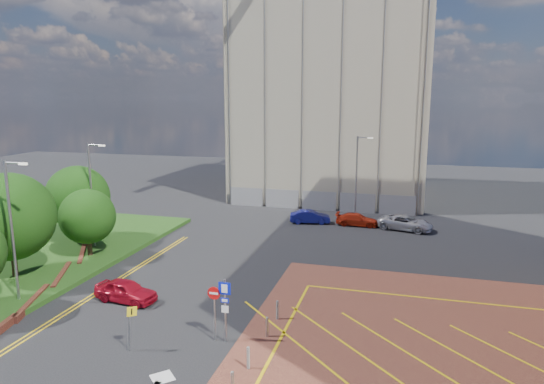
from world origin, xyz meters
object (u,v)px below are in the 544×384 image
at_px(sign_cluster, 221,304).
at_px(warning_sign, 130,323).
at_px(lamp_left_near, 12,225).
at_px(tree_d, 78,197).
at_px(car_red_back, 357,220).
at_px(car_red_left, 126,291).
at_px(lamp_back, 357,174).
at_px(tree_b, 9,217).
at_px(car_blue_back, 310,217).
at_px(car_silver_back, 405,223).
at_px(tree_c, 87,216).
at_px(lamp_left_far, 92,191).

distance_m(sign_cluster, warning_sign, 4.25).
bearing_deg(lamp_left_near, tree_d, 110.35).
relative_size(warning_sign, car_red_back, 0.58).
xyz_separation_m(warning_sign, car_red_left, (-3.35, 4.95, -0.79)).
bearing_deg(lamp_back, tree_b, -130.41).
height_order(tree_d, car_red_left, tree_d).
relative_size(car_blue_back, car_silver_back, 0.79).
xyz_separation_m(tree_b, car_red_left, (8.73, -1.04, -3.59)).
bearing_deg(lamp_left_near, tree_c, 97.69).
bearing_deg(lamp_back, tree_d, -143.91).
xyz_separation_m(tree_c, car_blue_back, (13.65, 14.38, -2.58)).
xyz_separation_m(tree_c, lamp_left_near, (1.08, -8.00, 1.47)).
bearing_deg(car_red_back, tree_d, 119.40).
xyz_separation_m(tree_b, lamp_left_near, (3.08, -3.00, 0.42)).
xyz_separation_m(lamp_left_near, car_blue_back, (12.57, 22.38, -4.04)).
distance_m(lamp_left_near, lamp_back, 30.80).
relative_size(lamp_left_far, sign_cluster, 2.50).
bearing_deg(car_red_back, car_silver_back, -94.69).
distance_m(lamp_left_near, warning_sign, 10.01).
height_order(sign_cluster, car_red_back, sign_cluster).
bearing_deg(tree_b, lamp_back, 49.59).
height_order(tree_d, sign_cluster, tree_d).
bearing_deg(car_red_left, tree_b, 90.34).
bearing_deg(tree_b, tree_c, 68.20).
bearing_deg(lamp_left_far, car_red_left, -46.43).
relative_size(tree_d, sign_cluster, 1.90).
distance_m(tree_d, car_silver_back, 27.92).
bearing_deg(tree_c, car_red_left, -41.91).
bearing_deg(lamp_left_far, tree_b, -98.77).
relative_size(car_red_left, car_red_back, 0.97).
relative_size(tree_d, car_silver_back, 1.27).
bearing_deg(tree_c, tree_b, -111.80).
relative_size(warning_sign, car_silver_back, 0.47).
distance_m(tree_b, sign_cluster, 16.46).
bearing_deg(warning_sign, lamp_left_near, 161.59).
bearing_deg(sign_cluster, lamp_left_far, 143.18).
xyz_separation_m(warning_sign, car_red_back, (7.94, 25.67, -0.86)).
bearing_deg(car_blue_back, warning_sign, 160.13).
relative_size(tree_b, car_red_left, 1.79).
bearing_deg(car_blue_back, car_red_back, -97.91).
distance_m(lamp_back, warning_sign, 30.09).
bearing_deg(sign_cluster, tree_d, 144.42).
height_order(lamp_left_near, sign_cluster, lamp_left_near).
height_order(tree_b, car_red_back, tree_b).
relative_size(sign_cluster, warning_sign, 1.43).
bearing_deg(car_red_left, lamp_left_near, 116.29).
bearing_deg(lamp_left_far, car_silver_back, 27.88).
relative_size(lamp_left_near, car_red_back, 2.06).
height_order(lamp_left_near, car_silver_back, lamp_left_near).
relative_size(warning_sign, car_blue_back, 0.60).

